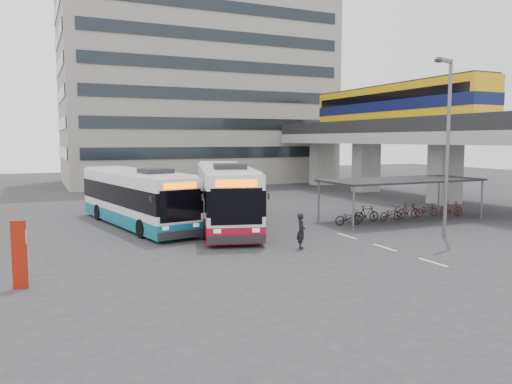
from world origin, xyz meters
name	(u,v)px	position (x,y,z in m)	size (l,w,h in m)	color
ground	(305,240)	(0.00, 0.00, 0.00)	(120.00, 120.00, 0.00)	#28282B
viaduct	(401,125)	(17.00, 13.17, 6.23)	(8.00, 32.00, 9.68)	gray
bike_shelter	(401,197)	(8.47, 3.00, 1.44)	(10.00, 4.00, 2.54)	#595B60
office_block	(197,75)	(6.00, 36.00, 12.50)	(30.00, 15.00, 25.00)	gray
road_markings	(385,248)	(2.50, -3.00, 0.01)	(0.15, 7.60, 0.01)	beige
bus_main	(225,196)	(-2.08, 5.64, 1.73)	(6.05, 12.86, 3.72)	white
bus_teal	(136,198)	(-6.77, 7.71, 1.59)	(4.61, 11.88, 3.43)	white
pedestrian	(301,231)	(-1.12, -1.60, 0.82)	(0.60, 0.39, 1.63)	black
lamp_post	(447,137)	(6.72, -2.29, 5.05)	(1.51, 0.65, 8.86)	#595B60
sign_totem_south	(19,253)	(-12.65, -3.10, 1.19)	(0.49, 0.28, 2.30)	#9A1709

